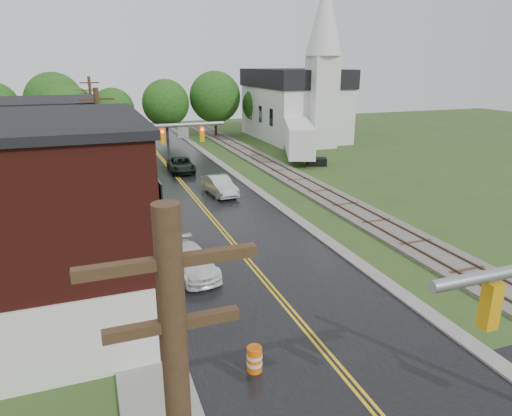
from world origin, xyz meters
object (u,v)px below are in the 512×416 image
semi_trailer (298,137)px  church (298,96)px  construction_barrel (254,359)px  utility_pole_c (93,121)px  pickup_white (191,261)px  tree_left_c (8,133)px  sedan_silver (219,186)px  suv_dark (181,165)px  utility_pole_b (104,167)px  tree_left_e (71,119)px  traffic_signal_far (152,145)px

semi_trailer → church: bearing=65.3°
semi_trailer → construction_barrel: size_ratio=13.25×
utility_pole_c → semi_trailer: size_ratio=0.72×
pickup_white → tree_left_c: bearing=107.7°
sedan_silver → semi_trailer: 17.19m
suv_dark → semi_trailer: semi_trailer is taller
tree_left_c → pickup_white: tree_left_c is taller
tree_left_c → utility_pole_b: bearing=-68.5°
suv_dark → construction_barrel: suv_dark is taller
church → semi_trailer: 13.38m
suv_dark → semi_trailer: size_ratio=0.40×
tree_left_e → suv_dark: tree_left_e is taller
traffic_signal_far → utility_pole_c: size_ratio=0.82×
church → utility_pole_b: size_ratio=2.22×
tree_left_c → suv_dark: tree_left_c is taller
tree_left_e → construction_barrel: tree_left_e is taller
suv_dark → construction_barrel: (-3.63, -30.96, -0.22)m
suv_dark → tree_left_c: bearing=-179.3°
church → semi_trailer: bearing=-114.7°
church → pickup_white: (-23.20, -36.91, -5.17)m
utility_pole_b → tree_left_c: (-7.05, 17.90, -0.21)m
utility_pole_b → semi_trailer: 29.40m
utility_pole_b → construction_barrel: bearing=-73.7°
suv_dark → construction_barrel: 31.18m
suv_dark → semi_trailer: (13.81, 2.58, 1.62)m
utility_pole_c → semi_trailer: (21.41, -1.99, -2.41)m
traffic_signal_far → construction_barrel: traffic_signal_far is taller
traffic_signal_far → utility_pole_b: bearing=-123.7°
tree_left_c → construction_barrel: tree_left_c is taller
suv_dark → sedan_silver: sedan_silver is taller
tree_left_c → sedan_silver: bearing=-31.0°
church → pickup_white: bearing=-122.1°
pickup_white → traffic_signal_far: bearing=84.5°
traffic_signal_far → suv_dark: (4.27, 12.43, -4.28)m
tree_left_e → construction_barrel: size_ratio=8.62×
suv_dark → semi_trailer: 14.14m
utility_pole_c → suv_dark: size_ratio=1.79×
suv_dark → utility_pole_c: bearing=151.5°
church → sedan_silver: size_ratio=4.35×
pickup_white → construction_barrel: (0.37, -8.36, -0.20)m
pickup_white → construction_barrel: 8.37m
church → suv_dark: size_ratio=3.99×
church → construction_barrel: (-22.83, -45.27, -5.36)m
utility_pole_b → construction_barrel: (3.97, -13.53, -4.25)m
sedan_silver → pickup_white: sedan_silver is taller
utility_pole_c → pickup_white: 27.71m
utility_pole_c → tree_left_c: bearing=-149.8°
utility_pole_c → construction_barrel: 36.01m
utility_pole_c → tree_left_c: size_ratio=1.18×
traffic_signal_far → tree_left_e: bearing=105.9°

